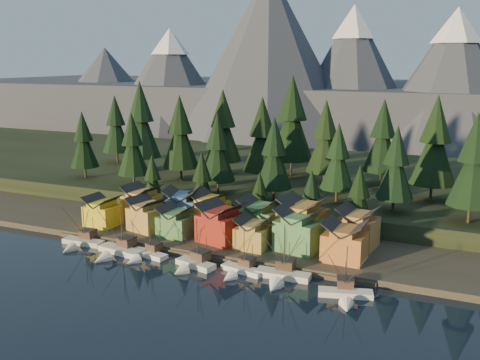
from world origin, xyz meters
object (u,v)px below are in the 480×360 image
at_px(boat_6, 346,289).
at_px(house_back_0, 142,201).
at_px(house_front_1, 147,213).
at_px(boat_5, 281,270).
at_px(boat_3, 192,258).
at_px(house_front_0, 102,210).
at_px(house_back_1, 182,205).
at_px(boat_1, 116,245).
at_px(boat_0, 80,237).
at_px(boat_4, 240,265).
at_px(boat_2, 145,250).

height_order(boat_6, house_back_0, house_back_0).
xyz_separation_m(boat_6, house_front_1, (-55.37, 16.93, 4.02)).
relative_size(boat_5, house_back_0, 1.36).
xyz_separation_m(boat_3, house_front_0, (-34.26, 13.70, 3.28)).
bearing_deg(house_back_1, boat_3, -69.65).
bearing_deg(boat_6, house_back_1, 138.56).
xyz_separation_m(boat_1, boat_5, (40.02, 1.51, -0.06)).
relative_size(boat_0, boat_3, 0.98).
xyz_separation_m(boat_0, house_back_0, (4.23, 21.01, 4.34)).
distance_m(boat_0, boat_6, 66.32).
height_order(boat_4, house_front_0, boat_4).
distance_m(house_front_1, house_back_0, 10.16).
bearing_deg(boat_6, boat_1, 163.33).
bearing_deg(house_front_0, house_back_1, 30.97).
xyz_separation_m(boat_2, house_front_0, (-21.35, 12.45, 3.75)).
bearing_deg(boat_4, house_back_0, 162.34).
bearing_deg(boat_0, boat_1, -9.46).
height_order(boat_3, house_back_0, house_back_0).
relative_size(boat_6, house_back_0, 1.22).
height_order(boat_5, boat_6, boat_5).
height_order(boat_0, house_front_0, boat_0).
relative_size(boat_3, boat_4, 1.12).
height_order(boat_0, boat_1, boat_1).
relative_size(boat_2, house_back_1, 1.03).
bearing_deg(house_front_1, boat_1, -72.10).
bearing_deg(boat_1, house_front_0, 144.66).
xyz_separation_m(house_front_1, house_back_0, (-6.62, 7.69, 0.50)).
xyz_separation_m(boat_6, house_back_1, (-49.86, 25.20, 4.62)).
distance_m(boat_1, boat_2, 7.29).
relative_size(boat_1, boat_4, 1.20).
distance_m(house_front_0, house_front_1, 13.12).
distance_m(house_front_1, house_back_1, 9.96).
bearing_deg(house_front_1, boat_2, -45.42).
xyz_separation_m(boat_0, house_back_1, (16.36, 21.59, 4.43)).
bearing_deg(boat_2, boat_0, -170.08).
bearing_deg(house_back_1, boat_4, -53.52).
bearing_deg(boat_2, boat_4, 11.46).
bearing_deg(boat_4, house_front_0, 176.05).
relative_size(boat_0, house_back_1, 1.13).
bearing_deg(house_front_1, house_back_1, 69.97).
distance_m(boat_0, boat_4, 42.80).
relative_size(boat_0, boat_6, 1.03).
distance_m(boat_0, house_front_1, 17.60).
distance_m(boat_4, house_back_1, 34.79).
xyz_separation_m(boat_4, house_front_1, (-31.94, 13.86, 4.04)).
bearing_deg(house_back_0, boat_2, -49.35).
relative_size(boat_2, house_front_1, 1.09).
relative_size(boat_0, boat_1, 0.92).
bearing_deg(boat_1, house_back_1, 87.84).
bearing_deg(house_front_0, boat_4, -12.07).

